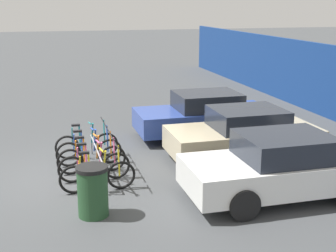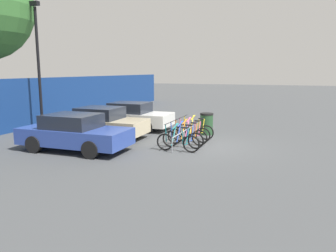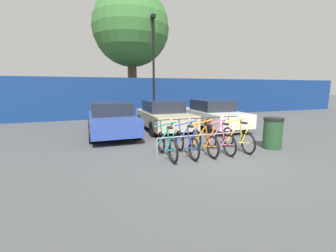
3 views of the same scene
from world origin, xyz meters
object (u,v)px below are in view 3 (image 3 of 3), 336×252
object	(u,v)px
bicycle_yellow	(237,138)
car_blue	(112,119)
bicycle_teal	(167,145)
bicycle_blue	(186,143)
bicycle_pink	(220,140)
trash_bin	(273,133)
bicycle_orange	(204,141)
car_beige	(163,116)
car_white	(213,114)
tree_behind_hoarding	(131,29)
lamp_post	(154,63)
bike_rack	(202,137)

from	to	relation	value
bicycle_yellow	car_blue	xyz separation A→B (m)	(-3.60, 3.77, 0.31)
bicycle_teal	bicycle_blue	xyz separation A→B (m)	(0.62, 0.00, 0.00)
bicycle_pink	trash_bin	xyz separation A→B (m)	(1.87, -0.24, 0.14)
bicycle_blue	bicycle_yellow	size ratio (longest dim) A/B	1.00
bicycle_orange	car_beige	xyz separation A→B (m)	(0.05, 4.04, 0.31)
car_blue	bicycle_yellow	bearing A→B (deg)	-46.32
car_beige	car_white	world-z (taller)	same
bicycle_orange	car_white	size ratio (longest dim) A/B	0.42
car_blue	car_white	xyz separation A→B (m)	(4.92, -0.00, -0.00)
bicycle_pink	tree_behind_hoarding	bearing A→B (deg)	90.56
lamp_post	tree_behind_hoarding	size ratio (longest dim) A/B	0.72
bicycle_blue	car_beige	world-z (taller)	car_beige
bicycle_pink	car_blue	world-z (taller)	car_blue
bicycle_pink	lamp_post	bearing A→B (deg)	85.92
car_blue	car_beige	xyz separation A→B (m)	(2.42, 0.27, -0.00)
bicycle_orange	lamp_post	world-z (taller)	lamp_post
bicycle_teal	car_beige	size ratio (longest dim) A/B	0.43
bike_rack	tree_behind_hoarding	distance (m)	12.03
bicycle_teal	car_blue	bearing A→B (deg)	106.11
bike_rack	bicycle_blue	distance (m)	0.63
tree_behind_hoarding	bike_rack	bearing A→B (deg)	-89.49
bicycle_blue	car_white	bearing A→B (deg)	51.81
bike_rack	bicycle_blue	size ratio (longest dim) A/B	1.75
bicycle_yellow	bicycle_pink	bearing A→B (deg)	-176.27
bicycle_blue	bicycle_orange	bearing A→B (deg)	1.62
car_blue	lamp_post	distance (m)	5.94
bicycle_orange	bicycle_yellow	xyz separation A→B (m)	(1.23, 0.00, 0.00)
bicycle_pink	car_white	distance (m)	4.27
bicycle_yellow	lamp_post	world-z (taller)	lamp_post
bicycle_teal	bicycle_yellow	distance (m)	2.44
bicycle_yellow	car_white	size ratio (longest dim) A/B	0.42
bicycle_blue	trash_bin	bearing A→B (deg)	-2.87
bicycle_orange	car_beige	size ratio (longest dim) A/B	0.43
trash_bin	lamp_post	bearing A→B (deg)	101.76
bicycle_blue	bicycle_pink	xyz separation A→B (m)	(1.16, 0.00, 0.00)
bicycle_yellow	bicycle_blue	bearing A→B (deg)	-176.27
bicycle_pink	bicycle_yellow	xyz separation A→B (m)	(0.66, 0.00, 0.00)
bicycle_blue	trash_bin	world-z (taller)	bicycle_blue
trash_bin	car_beige	bearing A→B (deg)	119.21
lamp_post	bicycle_teal	bearing A→B (deg)	-103.70
car_white	bicycle_pink	bearing A→B (deg)	-117.73
bicycle_blue	car_white	size ratio (longest dim) A/B	0.42
bike_rack	bicycle_yellow	xyz separation A→B (m)	(1.22, -0.15, -0.10)
bicycle_yellow	bicycle_orange	bearing A→B (deg)	-176.27
car_white	bicycle_orange	bearing A→B (deg)	-124.05
car_blue	trash_bin	world-z (taller)	car_blue
bike_rack	bicycle_yellow	world-z (taller)	bicycle_yellow
bicycle_teal	trash_bin	bearing A→B (deg)	-4.73
car_beige	trash_bin	xyz separation A→B (m)	(2.39, -4.28, -0.17)
car_blue	bicycle_orange	bearing A→B (deg)	-57.81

